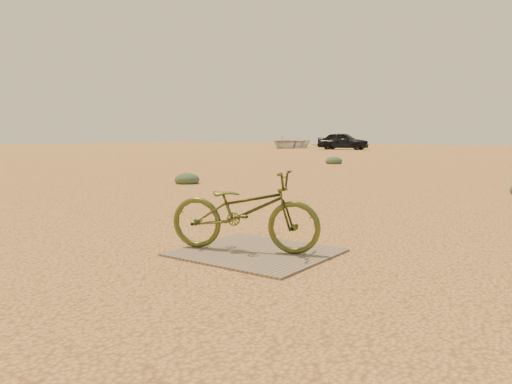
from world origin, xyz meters
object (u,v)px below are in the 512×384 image
Objects in this scene: bicycle at (244,211)px; boat_near_left at (289,142)px; plywood_board at (256,252)px; car at (343,141)px.

boat_near_left is (-21.27, 34.82, 0.13)m from bicycle.
bicycle is at bearing -62.75° from boat_near_left.
plywood_board is 0.43m from bicycle.
bicycle is 0.37× the size of car.
boat_near_left is at bearing 66.81° from car.
car is at bearing 114.68° from plywood_board.
bicycle is at bearing -165.63° from plywood_board.
plywood_board is at bearing -62.59° from boat_near_left.
plywood_board is 40.85m from boat_near_left.
car is 6.31m from boat_near_left.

